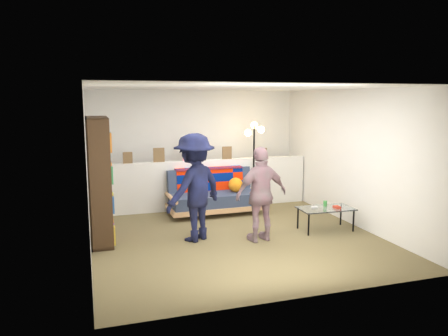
% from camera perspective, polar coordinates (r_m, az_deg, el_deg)
% --- Properties ---
extents(ground, '(5.00, 5.00, 0.00)m').
position_cam_1_polar(ground, '(7.38, 0.95, -8.55)').
color(ground, brown).
rests_on(ground, ground).
extents(room_shell, '(4.60, 5.05, 2.45)m').
position_cam_1_polar(room_shell, '(7.50, -0.16, 4.77)').
color(room_shell, silver).
rests_on(room_shell, ground).
extents(half_wall_ledge, '(4.45, 0.15, 1.00)m').
position_cam_1_polar(half_wall_ledge, '(8.93, -2.71, -2.13)').
color(half_wall_ledge, silver).
rests_on(half_wall_ledge, ground).
extents(ledge_decor, '(2.97, 0.02, 0.45)m').
position_cam_1_polar(ledge_decor, '(8.75, -4.15, 2.12)').
color(ledge_decor, brown).
rests_on(ledge_decor, half_wall_ledge).
extents(futon_sofa, '(1.82, 0.92, 0.77)m').
position_cam_1_polar(futon_sofa, '(8.58, -1.30, -3.55)').
color(futon_sofa, tan).
rests_on(futon_sofa, ground).
extents(bookshelf, '(0.33, 0.98, 1.96)m').
position_cam_1_polar(bookshelf, '(7.04, -15.98, -2.10)').
color(bookshelf, black).
rests_on(bookshelf, ground).
extents(coffee_table, '(0.94, 0.54, 0.48)m').
position_cam_1_polar(coffee_table, '(7.68, 13.18, -5.28)').
color(coffee_table, black).
rests_on(coffee_table, ground).
extents(floor_lamp, '(0.37, 0.32, 1.75)m').
position_cam_1_polar(floor_lamp, '(9.02, 3.97, 2.75)').
color(floor_lamp, black).
rests_on(floor_lamp, ground).
extents(person_left, '(1.27, 1.13, 1.70)m').
position_cam_1_polar(person_left, '(6.88, -3.87, -2.56)').
color(person_left, black).
rests_on(person_left, ground).
extents(person_right, '(0.92, 0.48, 1.50)m').
position_cam_1_polar(person_right, '(6.87, 4.90, -3.45)').
color(person_right, '#BE7B8D').
rests_on(person_right, ground).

